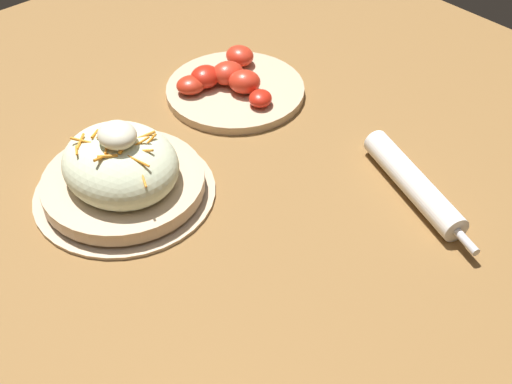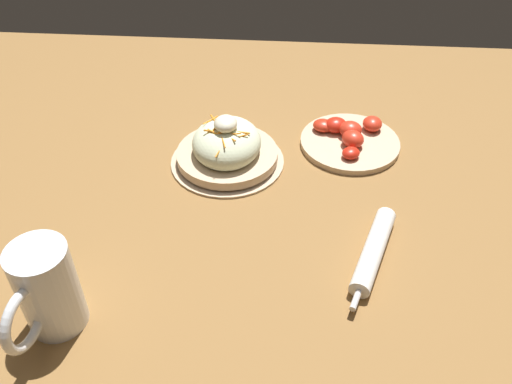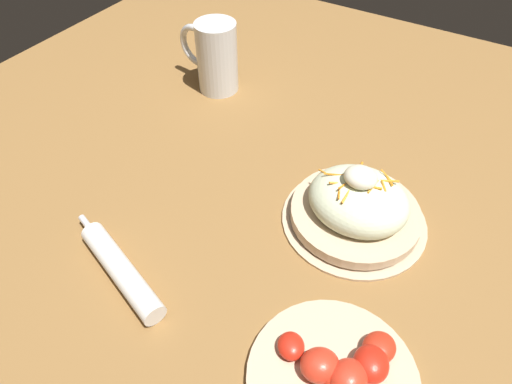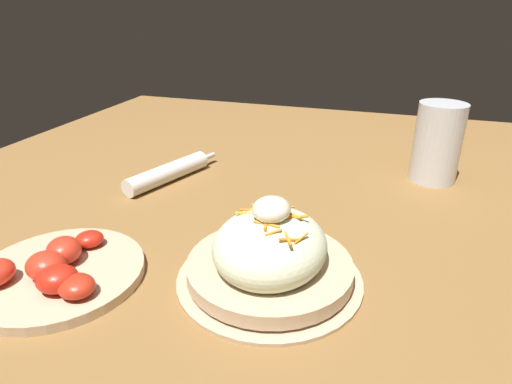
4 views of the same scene
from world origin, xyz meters
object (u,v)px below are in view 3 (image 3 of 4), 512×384
object	(u,v)px
napkin_roll	(121,270)
tomato_plate	(337,377)
beer_mug	(216,60)
salad_plate	(357,205)

from	to	relation	value
napkin_roll	tomato_plate	world-z (taller)	tomato_plate
beer_mug	tomato_plate	size ratio (longest dim) A/B	0.72
salad_plate	napkin_roll	size ratio (longest dim) A/B	1.05
salad_plate	beer_mug	bearing A→B (deg)	153.51
tomato_plate	beer_mug	bearing A→B (deg)	137.04
salad_plate	tomato_plate	bearing A→B (deg)	-72.00
tomato_plate	salad_plate	bearing A→B (deg)	108.00
beer_mug	napkin_roll	bearing A→B (deg)	-70.99
beer_mug	salad_plate	bearing A→B (deg)	-26.49
beer_mug	napkin_roll	world-z (taller)	beer_mug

